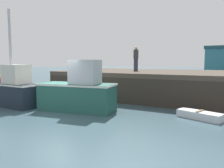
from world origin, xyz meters
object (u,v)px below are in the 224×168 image
(dockworker, at_px, (136,59))
(mooring_buoy_foreground, at_px, (18,101))
(rowboat, at_px, (200,115))
(fishing_boat_near_left, at_px, (12,89))
(fishing_boat_near_right, at_px, (78,92))

(dockworker, xyz_separation_m, mooring_buoy_foreground, (-4.05, -6.39, -2.28))
(dockworker, distance_m, mooring_buoy_foreground, 7.90)
(rowboat, height_order, mooring_buoy_foreground, mooring_buoy_foreground)
(dockworker, bearing_deg, fishing_boat_near_left, -124.60)
(fishing_boat_near_left, distance_m, fishing_boat_near_right, 3.86)
(fishing_boat_near_left, distance_m, mooring_buoy_foreground, 0.73)
(fishing_boat_near_right, bearing_deg, mooring_buoy_foreground, -167.80)
(fishing_boat_near_right, bearing_deg, dockworker, 83.48)
(fishing_boat_near_left, xyz_separation_m, fishing_boat_near_right, (3.79, 0.77, 0.00))
(rowboat, bearing_deg, mooring_buoy_foreground, -167.89)
(fishing_boat_near_right, relative_size, dockworker, 2.31)
(fishing_boat_near_right, distance_m, dockworker, 5.92)
(fishing_boat_near_left, xyz_separation_m, rowboat, (9.16, 1.92, -0.75))
(rowboat, height_order, dockworker, dockworker)
(rowboat, xyz_separation_m, dockworker, (-4.73, 4.50, 2.40))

